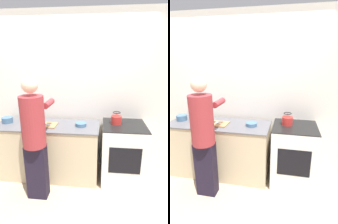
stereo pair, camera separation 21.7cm
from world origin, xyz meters
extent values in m
plane|color=tan|center=(0.00, 0.00, 0.00)|extent=(12.00, 12.00, 0.00)
cube|color=silver|center=(0.00, 0.68, 1.30)|extent=(8.00, 0.05, 2.60)
cube|color=#C6B28E|center=(-0.35, 0.30, 0.43)|extent=(1.60, 0.59, 0.87)
cube|color=#56565B|center=(-0.35, 0.30, 0.88)|extent=(1.62, 0.62, 0.02)
cube|color=silver|center=(0.83, 0.31, 0.46)|extent=(0.64, 0.62, 0.91)
cube|color=black|center=(0.83, 0.31, 0.92)|extent=(0.64, 0.62, 0.01)
cube|color=black|center=(0.83, 0.00, 0.50)|extent=(0.45, 0.01, 0.40)
cube|color=black|center=(-0.36, -0.21, 0.39)|extent=(0.27, 0.16, 0.79)
cylinder|color=maroon|center=(-0.36, -0.21, 1.12)|extent=(0.30, 0.30, 0.66)
sphere|color=beige|center=(-0.36, -0.21, 1.57)|extent=(0.20, 0.20, 0.20)
cylinder|color=maroon|center=(-0.49, 0.07, 1.28)|extent=(0.08, 0.30, 0.08)
cylinder|color=maroon|center=(-0.23, 0.07, 1.28)|extent=(0.08, 0.30, 0.08)
cube|color=#A87A4C|center=(-0.37, 0.25, 0.89)|extent=(0.36, 0.24, 0.02)
cube|color=silver|center=(-0.34, 0.26, 0.91)|extent=(0.12, 0.08, 0.01)
cube|color=black|center=(-0.43, 0.29, 0.91)|extent=(0.08, 0.05, 0.01)
cylinder|color=red|center=(0.71, 0.35, 0.99)|extent=(0.16, 0.16, 0.12)
cone|color=red|center=(0.71, 0.35, 1.06)|extent=(0.13, 0.13, 0.03)
sphere|color=black|center=(0.71, 0.35, 1.09)|extent=(0.02, 0.02, 0.02)
torus|color=black|center=(0.71, 0.35, 1.10)|extent=(0.12, 0.12, 0.01)
cylinder|color=#426684|center=(0.18, 0.29, 0.91)|extent=(0.17, 0.17, 0.05)
cylinder|color=#426684|center=(-1.01, 0.32, 0.93)|extent=(0.17, 0.17, 0.09)
cylinder|color=tan|center=(-0.74, 0.41, 0.97)|extent=(0.13, 0.13, 0.16)
cylinder|color=#28231E|center=(-0.74, 0.41, 1.05)|extent=(0.14, 0.14, 0.01)
camera|label=1|loc=(0.50, -2.18, 1.86)|focal=28.00mm
camera|label=2|loc=(0.71, -2.15, 1.86)|focal=28.00mm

